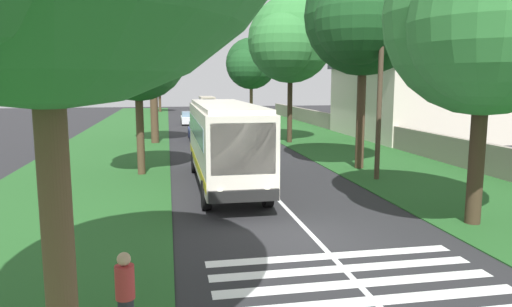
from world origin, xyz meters
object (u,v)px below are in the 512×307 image
(trailing_minibus_0, at_px, (207,103))
(roadside_tree_left_0, at_px, (151,53))
(trailing_car_3, at_px, (213,113))
(roadside_tree_left_3, at_px, (158,77))
(roadside_tree_left_1, at_px, (134,53))
(roadside_tree_right_1, at_px, (288,43))
(pedestrian, at_px, (125,297))
(trailing_car_2, at_px, (189,118))
(roadside_tree_right_2, at_px, (361,19))
(utility_pole, at_px, (380,84))
(trailing_car_1, at_px, (230,124))
(trailing_car_0, at_px, (200,131))
(coach_bus, at_px, (224,139))
(roadside_tree_right_0, at_px, (482,20))
(roadside_tree_right_3, at_px, (250,65))
(roadside_building, at_px, (411,98))

(trailing_minibus_0, height_order, roadside_tree_left_0, roadside_tree_left_0)
(trailing_car_3, height_order, trailing_minibus_0, trailing_minibus_0)
(roadside_tree_left_3, bearing_deg, roadside_tree_left_1, 179.78)
(roadside_tree_right_1, bearing_deg, trailing_minibus_0, 4.68)
(pedestrian, bearing_deg, roadside_tree_left_3, 0.43)
(trailing_car_2, relative_size, pedestrian, 2.54)
(roadside_tree_left_0, bearing_deg, roadside_tree_right_2, -140.50)
(roadside_tree_right_2, height_order, utility_pole, roadside_tree_right_2)
(trailing_car_1, relative_size, utility_pole, 0.49)
(trailing_car_0, distance_m, utility_pole, 19.82)
(trailing_car_3, distance_m, utility_pole, 42.28)
(roadside_tree_right_1, bearing_deg, coach_bus, 155.52)
(coach_bus, relative_size, trailing_car_2, 2.60)
(trailing_car_0, bearing_deg, trailing_car_3, -8.15)
(trailing_car_2, height_order, trailing_minibus_0, trailing_minibus_0)
(roadside_tree_left_0, distance_m, roadside_tree_right_2, 17.43)
(trailing_car_2, distance_m, trailing_car_3, 10.04)
(trailing_minibus_0, xyz_separation_m, pedestrian, (-64.97, 6.77, -0.64))
(trailing_car_0, distance_m, roadside_tree_right_0, 27.03)
(trailing_car_3, relative_size, utility_pole, 0.49)
(roadside_tree_left_1, bearing_deg, roadside_tree_right_1, -43.39)
(trailing_minibus_0, relative_size, roadside_tree_right_0, 0.61)
(trailing_minibus_0, xyz_separation_m, roadside_tree_left_0, (-35.93, 7.06, 5.28))
(roadside_tree_right_2, distance_m, utility_pole, 4.40)
(coach_bus, bearing_deg, roadside_tree_right_1, -24.48)
(trailing_minibus_0, height_order, pedestrian, trailing_minibus_0)
(trailing_car_1, distance_m, pedestrian, 38.03)
(coach_bus, xyz_separation_m, trailing_car_2, (32.56, 0.11, -1.48))
(roadside_tree_right_3, bearing_deg, roadside_tree_left_1, 160.83)
(trailing_car_1, bearing_deg, roadside_building, -119.55)
(roadside_building, distance_m, pedestrian, 36.19)
(coach_bus, relative_size, roadside_tree_right_3, 1.12)
(trailing_car_3, bearing_deg, roadside_tree_right_3, -146.54)
(roadside_building, height_order, pedestrian, roadside_building)
(trailing_minibus_0, bearing_deg, trailing_car_3, 179.97)
(roadside_tree_left_3, distance_m, roadside_tree_right_2, 54.27)
(trailing_car_2, distance_m, utility_pole, 33.63)
(trailing_minibus_0, distance_m, roadside_tree_left_0, 37.00)
(roadside_tree_left_0, height_order, roadside_tree_right_0, roadside_tree_right_0)
(roadside_tree_left_0, relative_size, pedestrian, 5.55)
(trailing_car_1, height_order, roadside_tree_right_0, roadside_tree_right_0)
(trailing_car_2, bearing_deg, roadside_tree_right_1, -159.60)
(trailing_car_1, distance_m, roadside_tree_right_2, 23.34)
(roadside_building, relative_size, pedestrian, 8.05)
(roadside_tree_left_0, bearing_deg, roadside_tree_right_3, -29.01)
(trailing_car_0, relative_size, trailing_car_3, 1.00)
(trailing_car_3, distance_m, roadside_tree_left_0, 27.28)
(coach_bus, bearing_deg, roadside_tree_right_2, -69.06)
(roadside_tree_left_3, bearing_deg, trailing_car_0, -174.17)
(roadside_tree_left_0, distance_m, roadside_tree_right_3, 22.57)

